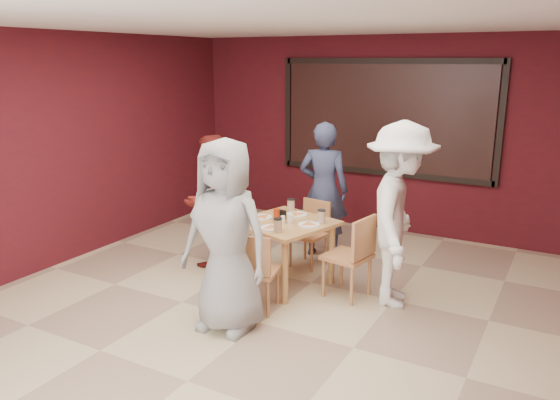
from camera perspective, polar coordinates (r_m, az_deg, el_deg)
The scene contains 11 objects.
floor at distance 5.39m, azimuth -2.07°, elevation -12.73°, with size 7.00×7.00×0.00m, color #CBB88D.
window_blinds at distance 7.99m, azimuth 10.85°, elevation 8.40°, with size 3.00×0.02×1.50m, color black.
dining_table at distance 6.04m, azimuth 0.50°, elevation -3.03°, with size 1.15×1.15×0.89m.
chair_front at distance 5.43m, azimuth -2.64°, elevation -7.10°, with size 0.48×0.48×0.83m.
chair_back at distance 6.68m, azimuth 3.33°, elevation -3.06°, with size 0.44×0.44×0.80m.
chair_left at distance 6.52m, azimuth -5.88°, elevation -3.51°, with size 0.48×0.48×0.81m.
chair_right at distance 5.77m, azimuth 7.69°, elevation -5.44°, with size 0.50×0.50×0.90m.
diner_front at distance 5.00m, azimuth -5.68°, elevation -3.80°, with size 0.88×0.57×1.80m, color #959595.
diner_back at distance 6.91m, azimuth 4.58°, elevation 1.06°, with size 0.63×0.41×1.73m, color #323A59.
diner_left at distance 6.66m, azimuth -7.24°, elevation -0.10°, with size 0.78×0.61×1.60m, color #5E1512.
diner_right at distance 5.61m, azimuth 12.37°, elevation -1.57°, with size 1.22×0.70×1.89m, color white.
Camera 1 is at (2.49, -4.09, 2.47)m, focal length 35.00 mm.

